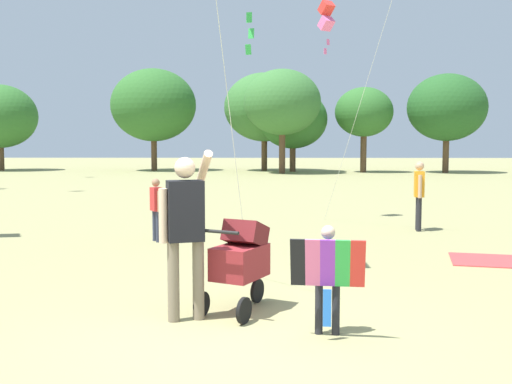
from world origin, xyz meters
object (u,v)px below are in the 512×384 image
at_px(person_kid_running, 419,190).
at_px(person_adult_flyer, 185,223).
at_px(child_with_butterfly_kite, 328,270).
at_px(stroller, 241,257).
at_px(picnic_blanket, 497,261).
at_px(kite_orange_delta, 327,17).
at_px(person_couple_left, 156,205).

bearing_deg(person_kid_running, person_adult_flyer, -121.97).
xyz_separation_m(child_with_butterfly_kite, stroller, (-0.88, 0.83, -0.05)).
distance_m(person_kid_running, picnic_blanket, 3.39).
relative_size(kite_orange_delta, picnic_blanket, 3.72).
bearing_deg(picnic_blanket, kite_orange_delta, 114.34).
distance_m(stroller, kite_orange_delta, 9.02).
relative_size(person_adult_flyer, person_couple_left, 1.52).
bearing_deg(person_couple_left, child_with_butterfly_kite, -63.91).
distance_m(stroller, person_kid_running, 7.05).
bearing_deg(person_adult_flyer, picnic_blanket, 35.76).
bearing_deg(person_adult_flyer, kite_orange_delta, 74.76).
height_order(person_adult_flyer, picnic_blanket, person_adult_flyer).
height_order(kite_orange_delta, picnic_blanket, kite_orange_delta).
relative_size(stroller, person_kid_running, 0.76).
xyz_separation_m(person_adult_flyer, picnic_blanket, (4.48, 3.22, -1.03)).
xyz_separation_m(child_with_butterfly_kite, person_couple_left, (-2.68, 5.47, 0.05)).
bearing_deg(person_kid_running, child_with_butterfly_kite, -110.47).
relative_size(kite_orange_delta, person_kid_running, 3.53).
distance_m(person_adult_flyer, person_kid_running, 7.64).
xyz_separation_m(person_adult_flyer, stroller, (0.57, 0.36, -0.43)).
relative_size(person_adult_flyer, kite_orange_delta, 0.35).
bearing_deg(kite_orange_delta, person_couple_left, -137.25).
height_order(person_couple_left, picnic_blanket, person_couple_left).
height_order(person_adult_flyer, person_kid_running, person_adult_flyer).
xyz_separation_m(person_adult_flyer, person_couple_left, (-1.23, 4.99, -0.34)).
bearing_deg(child_with_butterfly_kite, stroller, 136.58).
bearing_deg(kite_orange_delta, stroller, -102.00).
bearing_deg(person_couple_left, person_kid_running, 15.77).
height_order(stroller, picnic_blanket, stroller).
distance_m(kite_orange_delta, person_kid_running, 4.64).
bearing_deg(picnic_blanket, child_with_butterfly_kite, -129.30).
bearing_deg(stroller, person_adult_flyer, -147.80).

